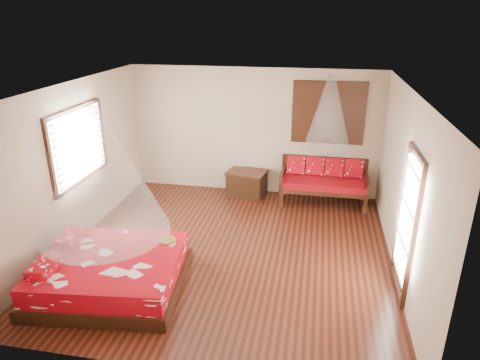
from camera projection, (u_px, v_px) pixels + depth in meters
name	position (u px, v px, depth m)	size (l,w,h in m)	color
room	(228.00, 176.00, 6.95)	(5.54, 5.54, 2.84)	black
bed	(110.00, 272.00, 6.39)	(2.28, 2.11, 0.64)	black
daybed	(324.00, 180.00, 9.17)	(1.84, 0.82, 0.96)	black
storage_chest	(247.00, 183.00, 9.61)	(0.94, 0.75, 0.57)	black
shutter_panel	(329.00, 113.00, 8.97)	(1.52, 0.06, 1.32)	black
window_left	(79.00, 145.00, 7.48)	(0.10, 1.74, 1.34)	black
glazed_door	(406.00, 225.00, 6.05)	(0.08, 1.02, 2.16)	black
wine_tray	(167.00, 238.00, 6.74)	(0.27, 0.27, 0.22)	brown
mosquito_net_main	(99.00, 172.00, 5.81)	(1.82, 1.82, 1.80)	white
mosquito_net_daybed	(329.00, 113.00, 8.51)	(0.95, 0.95, 1.50)	white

